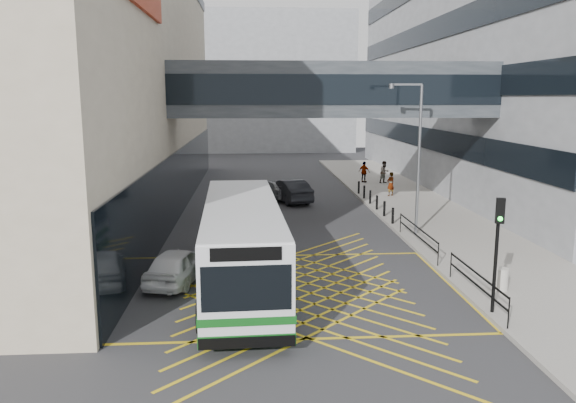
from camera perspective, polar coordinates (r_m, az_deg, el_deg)
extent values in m
plane|color=#333335|center=(21.38, 0.71, -8.84)|extent=(120.00, 120.00, 0.00)
cube|color=black|center=(36.73, -10.57, 2.38)|extent=(0.10, 41.50, 4.00)
cube|color=gray|center=(51.08, 27.02, 12.68)|extent=(24.00, 44.00, 20.00)
cube|color=black|center=(46.25, 13.36, 6.41)|extent=(0.10, 43.50, 1.60)
cube|color=black|center=(46.15, 13.58, 11.37)|extent=(0.10, 43.50, 1.60)
cube|color=black|center=(46.40, 13.80, 16.31)|extent=(0.10, 43.50, 1.60)
cube|color=gray|center=(80.14, -4.14, 11.86)|extent=(28.00, 16.00, 18.00)
cube|color=#373C41|center=(32.44, 4.45, 11.22)|extent=(20.00, 4.00, 3.00)
cube|color=black|center=(30.44, 5.00, 11.26)|extent=(19.50, 0.06, 1.60)
cube|color=black|center=(34.44, 3.97, 11.18)|extent=(19.50, 0.06, 1.60)
cube|color=gray|center=(37.34, 12.78, -0.56)|extent=(6.00, 54.00, 0.16)
cube|color=gold|center=(21.38, 0.71, -8.83)|extent=(12.00, 9.00, 0.01)
cube|color=silver|center=(20.86, -4.71, -4.20)|extent=(3.07, 11.73, 2.86)
cube|color=#0F4D15|center=(21.21, -4.65, -7.47)|extent=(3.11, 11.77, 0.36)
cube|color=#0F4D15|center=(21.04, -4.68, -6.01)|extent=(3.13, 11.77, 0.23)
cube|color=black|center=(21.39, -4.76, -2.81)|extent=(3.08, 10.25, 1.11)
cube|color=black|center=(15.23, -4.25, -8.77)|extent=(2.43, 0.17, 1.27)
cube|color=black|center=(14.93, -4.30, -5.34)|extent=(1.91, 0.13, 0.37)
cube|color=silver|center=(20.54, -4.77, -0.32)|extent=(3.04, 11.62, 0.11)
cube|color=black|center=(15.79, -4.17, -14.06)|extent=(2.65, 0.20, 0.32)
cube|color=black|center=(26.81, -4.93, -3.68)|extent=(2.65, 0.20, 0.32)
cylinder|color=black|center=(17.66, -8.79, -11.41)|extent=(0.33, 1.07, 1.06)
cylinder|color=black|center=(17.71, 0.02, -11.21)|extent=(0.33, 1.07, 1.06)
cylinder|color=black|center=(24.48, -7.96, -5.13)|extent=(0.33, 1.07, 1.06)
cylinder|color=black|center=(24.51, -1.70, -5.00)|extent=(0.33, 1.07, 1.06)
imported|color=white|center=(22.30, -11.18, -6.34)|extent=(2.71, 4.65, 1.39)
imported|color=black|center=(38.62, 0.20, 1.12)|extent=(3.35, 5.32, 1.55)
imported|color=gray|center=(39.94, -1.27, 1.28)|extent=(3.16, 4.70, 1.35)
cylinder|color=black|center=(19.42, 20.31, -6.01)|extent=(0.14, 0.14, 3.24)
cube|color=black|center=(18.80, 20.76, -0.88)|extent=(0.30, 0.24, 0.81)
sphere|color=#19E533|center=(18.76, 20.76, -1.65)|extent=(0.19, 0.19, 0.15)
cylinder|color=slate|center=(29.21, 13.14, 4.06)|extent=(0.16, 0.16, 7.56)
cube|color=slate|center=(28.87, 11.98, 11.55)|extent=(1.51, 0.16, 0.09)
cylinder|color=slate|center=(28.71, 10.47, 11.46)|extent=(0.28, 0.28, 0.24)
cylinder|color=#ADA89E|center=(22.00, 20.86, -7.41)|extent=(0.48, 0.48, 0.83)
cube|color=black|center=(20.58, 18.64, -6.93)|extent=(0.05, 5.00, 0.05)
cube|color=black|center=(20.70, 18.58, -7.99)|extent=(0.05, 5.00, 0.05)
cube|color=black|center=(26.95, 13.03, -2.57)|extent=(0.05, 6.00, 0.05)
cube|color=black|center=(27.04, 13.00, -3.40)|extent=(0.05, 6.00, 0.05)
cylinder|color=black|center=(18.57, 21.51, -10.50)|extent=(0.04, 0.04, 1.00)
cylinder|color=black|center=(22.93, 16.21, -6.19)|extent=(0.04, 0.04, 1.00)
cylinder|color=black|center=(24.29, 15.02, -5.19)|extent=(0.04, 0.04, 1.00)
cylinder|color=black|center=(29.86, 11.36, -2.12)|extent=(0.04, 0.04, 1.00)
cylinder|color=black|center=(31.78, 10.60, -1.42)|extent=(0.14, 0.14, 0.90)
cylinder|color=black|center=(33.68, 9.76, -0.72)|extent=(0.14, 0.14, 0.90)
cylinder|color=black|center=(35.59, 9.02, -0.10)|extent=(0.14, 0.14, 0.90)
cylinder|color=black|center=(37.51, 8.35, 0.47)|extent=(0.14, 0.14, 0.90)
cylinder|color=black|center=(39.44, 7.75, 0.97)|extent=(0.14, 0.14, 0.90)
cylinder|color=black|center=(41.38, 7.20, 1.43)|extent=(0.14, 0.14, 0.90)
imported|color=gray|center=(40.73, 10.39, 1.76)|extent=(0.82, 0.75, 1.69)
imported|color=gray|center=(46.70, 9.78, 2.95)|extent=(1.01, 0.86, 1.80)
imported|color=gray|center=(46.82, 7.75, 2.99)|extent=(1.09, 1.05, 1.73)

